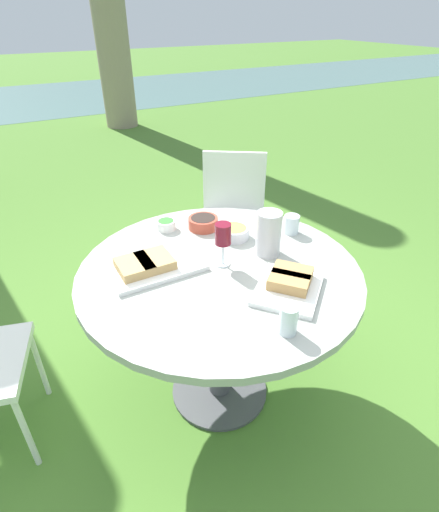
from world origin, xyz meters
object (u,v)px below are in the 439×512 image
dining_table (219,291)px  chair_near_left (233,208)px  water_pitcher (269,234)px  wine_glass (223,236)px

dining_table → chair_near_left: (0.65, 0.95, -0.13)m
water_pitcher → wine_glass: 0.23m
dining_table → wine_glass: bearing=31.7°
dining_table → wine_glass: (0.03, 0.02, 0.26)m
dining_table → chair_near_left: bearing=55.8°
chair_near_left → wine_glass: size_ratio=4.53×
chair_near_left → water_pitcher: size_ratio=4.40×
chair_near_left → water_pitcher: water_pitcher is taller
dining_table → wine_glass: size_ratio=6.15×
chair_near_left → wine_glass: bearing=-123.5°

